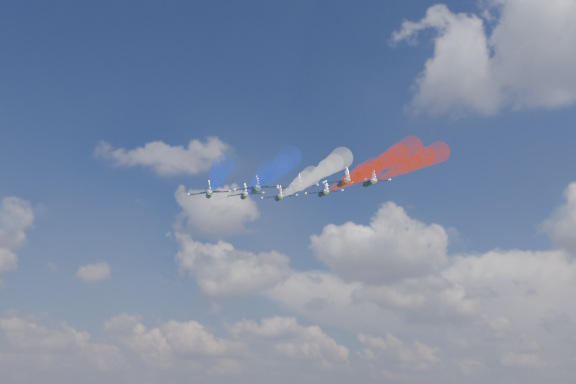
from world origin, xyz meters
The scene contains 16 objects.
jet_lead centered at (-21.24, 35.99, 163.90)m, with size 10.36×12.95×3.45m, color black, non-canonical shape.
trail_lead centered at (-1.89, 18.35, 158.87)m, with size 4.32×41.88×4.32m, color white, non-canonical shape.
jet_inner_left centered at (-20.57, 20.60, 160.64)m, with size 10.36×12.95×3.45m, color black, non-canonical shape.
trail_inner_left centered at (-1.23, 2.96, 155.60)m, with size 4.32×41.88×4.32m, color blue, non-canonical shape.
jet_inner_right centered at (-5.32, 35.16, 161.97)m, with size 10.36×12.95×3.45m, color black, non-canonical shape.
trail_inner_right centered at (14.03, 17.53, 156.93)m, with size 4.32×41.88×4.32m, color red, non-canonical shape.
jet_outer_left centered at (-18.55, 5.50, 156.97)m, with size 10.36×12.95×3.45m, color black, non-canonical shape.
trail_outer_left centered at (0.80, -12.14, 151.93)m, with size 4.32×41.88×4.32m, color blue, non-canonical shape.
jet_center_third centered at (-3.60, 21.32, 159.65)m, with size 10.36×12.95×3.45m, color black, non-canonical shape.
trail_center_third centered at (15.75, 3.68, 154.62)m, with size 4.32×41.88×4.32m, color white, non-canonical shape.
jet_outer_right centered at (9.73, 34.19, 161.58)m, with size 10.36×12.95×3.45m, color black, non-canonical shape.
trail_outer_right centered at (29.08, 16.55, 156.54)m, with size 4.32×41.88×4.32m, color red, non-canonical shape.
jet_rear_left centered at (-3.41, 5.38, 155.16)m, with size 10.36×12.95×3.45m, color black, non-canonical shape.
trail_rear_left centered at (15.93, -12.26, 150.12)m, with size 4.32×41.88×4.32m, color blue, non-canonical shape.
jet_rear_right centered at (11.99, 18.74, 157.17)m, with size 10.36×12.95×3.45m, color black, non-canonical shape.
trail_rear_right centered at (31.34, 1.10, 152.14)m, with size 4.32×41.88×4.32m, color red, non-canonical shape.
Camera 1 is at (97.83, -111.59, 105.99)m, focal length 43.83 mm.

